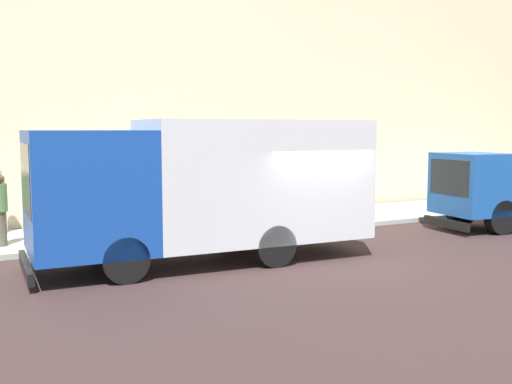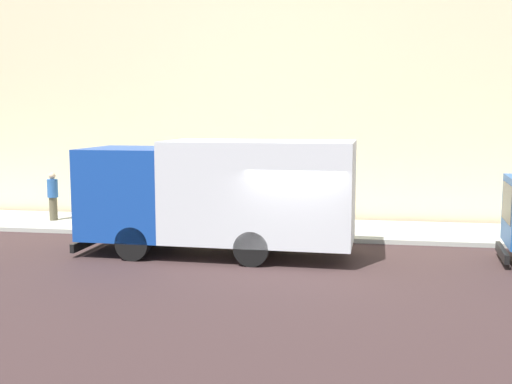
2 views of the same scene
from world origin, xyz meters
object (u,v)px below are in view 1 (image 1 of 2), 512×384
Objects in this scene: pedestrian_walking at (0,208)px; small_flatbed_truck at (505,192)px; large_utility_truck at (206,184)px; street_sign_post at (229,183)px.

small_flatbed_truck is at bearing -129.90° from pedestrian_walking.
large_utility_truck reaches higher than pedestrian_walking.
small_flatbed_truck is 8.36m from street_sign_post.
large_utility_truck is 4.34× the size of pedestrian_walking.
street_sign_post is at bearing -32.29° from large_utility_truck.
large_utility_truck is at bearing -156.03° from pedestrian_walking.
pedestrian_walking is at bearing 82.44° from street_sign_post.
small_flatbed_truck is (0.14, -9.70, -0.67)m from large_utility_truck.
small_flatbed_truck reaches higher than pedestrian_walking.
small_flatbed_truck is at bearing -87.35° from large_utility_truck.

